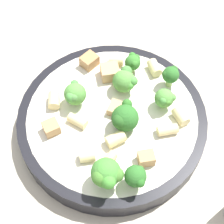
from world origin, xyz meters
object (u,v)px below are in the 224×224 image
(broccoli_floret_4, at_px, (136,177))
(rigatoni_8, at_px, (154,68))
(broccoli_floret_1, at_px, (106,174))
(broccoli_floret_5, at_px, (133,62))
(rigatoni_4, at_px, (77,121))
(chicken_chunk_4, at_px, (51,128))
(rigatoni_3, at_px, (181,116))
(chicken_chunk_2, at_px, (116,109))
(pasta_bowl, at_px, (112,121))
(rigatoni_6, at_px, (167,130))
(rigatoni_2, at_px, (54,100))
(broccoli_floret_6, at_px, (124,118))
(chicken_chunk_0, at_px, (110,72))
(chicken_chunk_3, at_px, (146,158))
(broccoli_floret_7, at_px, (165,98))
(rigatoni_7, at_px, (118,139))
(rigatoni_5, at_px, (87,156))
(broccoli_floret_2, at_px, (75,94))
(broccoli_floret_0, at_px, (170,75))
(broccoli_floret_3, at_px, (125,80))
(chicken_chunk_1, at_px, (89,61))
(rigatoni_0, at_px, (107,161))
(rigatoni_1, at_px, (116,61))

(broccoli_floret_4, distance_m, rigatoni_8, 0.19)
(broccoli_floret_1, bearing_deg, broccoli_floret_5, 71.83)
(rigatoni_4, distance_m, chicken_chunk_4, 0.04)
(rigatoni_3, bearing_deg, chicken_chunk_2, 164.83)
(rigatoni_3, xyz_separation_m, chicken_chunk_2, (-0.09, 0.02, -0.00))
(rigatoni_4, bearing_deg, broccoli_floret_5, 43.77)
(pasta_bowl, relative_size, rigatoni_6, 9.70)
(pasta_bowl, xyz_separation_m, rigatoni_2, (-0.08, 0.03, 0.02))
(broccoli_floret_6, xyz_separation_m, chicken_chunk_0, (-0.01, 0.09, -0.01))
(chicken_chunk_3, bearing_deg, rigatoni_4, 141.32)
(broccoli_floret_7, bearing_deg, chicken_chunk_4, -171.99)
(pasta_bowl, height_order, chicken_chunk_4, chicken_chunk_4)
(rigatoni_7, xyz_separation_m, chicken_chunk_4, (-0.09, 0.03, -0.00))
(chicken_chunk_3, bearing_deg, rigatoni_5, 170.87)
(broccoli_floret_4, xyz_separation_m, broccoli_floret_6, (-0.00, 0.09, -0.00))
(rigatoni_5, distance_m, chicken_chunk_0, 0.14)
(rigatoni_4, bearing_deg, broccoli_floret_2, 90.82)
(broccoli_floret_0, height_order, rigatoni_2, broccoli_floret_0)
(broccoli_floret_6, distance_m, chicken_chunk_4, 0.10)
(rigatoni_7, bearing_deg, broccoli_floret_4, -76.79)
(broccoli_floret_1, bearing_deg, rigatoni_6, 35.59)
(broccoli_floret_6, distance_m, chicken_chunk_2, 0.03)
(rigatoni_3, height_order, rigatoni_4, rigatoni_3)
(broccoli_floret_4, distance_m, chicken_chunk_3, 0.04)
(broccoli_floret_4, bearing_deg, broccoli_floret_6, 91.82)
(rigatoni_8, bearing_deg, rigatoni_5, -129.51)
(chicken_chunk_2, bearing_deg, broccoli_floret_3, 65.68)
(broccoli_floret_1, distance_m, chicken_chunk_1, 0.20)
(chicken_chunk_3, bearing_deg, rigatoni_0, 175.99)
(broccoli_floret_2, distance_m, broccoli_floret_4, 0.15)
(broccoli_floret_1, distance_m, rigatoni_5, 0.05)
(rigatoni_0, distance_m, chicken_chunk_2, 0.08)
(broccoli_floret_1, distance_m, chicken_chunk_4, 0.11)
(rigatoni_4, bearing_deg, broccoli_floret_0, 20.71)
(chicken_chunk_3, bearing_deg, rigatoni_1, 96.47)
(pasta_bowl, relative_size, rigatoni_4, 9.79)
(broccoli_floret_7, relative_size, chicken_chunk_2, 1.48)
(broccoli_floret_3, distance_m, rigatoni_8, 0.06)
(chicken_chunk_3, bearing_deg, chicken_chunk_0, 102.03)
(rigatoni_5, distance_m, chicken_chunk_3, 0.08)
(broccoli_floret_0, bearing_deg, chicken_chunk_3, -114.10)
(broccoli_floret_2, xyz_separation_m, broccoli_floret_5, (0.09, 0.05, -0.00))
(rigatoni_8, bearing_deg, chicken_chunk_0, -178.13)
(rigatoni_0, bearing_deg, broccoli_floret_5, 70.06)
(rigatoni_0, bearing_deg, chicken_chunk_0, 82.41)
(broccoli_floret_4, xyz_separation_m, rigatoni_3, (0.08, 0.09, -0.02))
(broccoli_floret_5, distance_m, broccoli_floret_6, 0.10)
(rigatoni_8, distance_m, chicken_chunk_0, 0.07)
(pasta_bowl, relative_size, rigatoni_8, 10.86)
(broccoli_floret_3, relative_size, rigatoni_7, 1.44)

